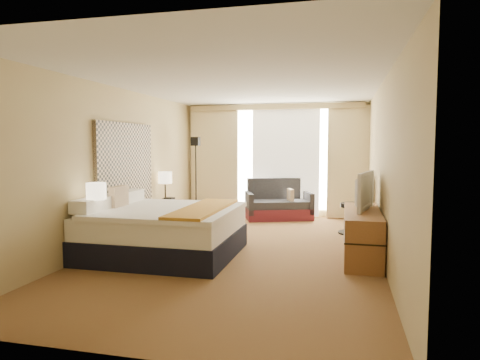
% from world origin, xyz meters
% --- Properties ---
extents(floor, '(4.20, 7.00, 0.02)m').
position_xyz_m(floor, '(0.00, 0.00, 0.00)').
color(floor, '#562518').
rests_on(floor, ground).
extents(ceiling, '(4.20, 7.00, 0.02)m').
position_xyz_m(ceiling, '(0.00, 0.00, 2.60)').
color(ceiling, silver).
rests_on(ceiling, wall_back).
extents(wall_back, '(4.20, 0.02, 2.60)m').
position_xyz_m(wall_back, '(0.00, 3.50, 1.30)').
color(wall_back, tan).
rests_on(wall_back, ground).
extents(wall_front, '(4.20, 0.02, 2.60)m').
position_xyz_m(wall_front, '(0.00, -3.50, 1.30)').
color(wall_front, tan).
rests_on(wall_front, ground).
extents(wall_left, '(0.02, 7.00, 2.60)m').
position_xyz_m(wall_left, '(-2.10, 0.00, 1.30)').
color(wall_left, tan).
rests_on(wall_left, ground).
extents(wall_right, '(0.02, 7.00, 2.60)m').
position_xyz_m(wall_right, '(2.10, 0.00, 1.30)').
color(wall_right, tan).
rests_on(wall_right, ground).
extents(headboard, '(0.06, 1.85, 1.50)m').
position_xyz_m(headboard, '(-2.06, 0.20, 1.28)').
color(headboard, black).
rests_on(headboard, wall_left).
extents(nightstand_left, '(0.45, 0.52, 0.55)m').
position_xyz_m(nightstand_left, '(-1.87, -1.05, 0.28)').
color(nightstand_left, brown).
rests_on(nightstand_left, floor).
extents(nightstand_right, '(0.45, 0.52, 0.55)m').
position_xyz_m(nightstand_right, '(-1.87, 1.45, 0.28)').
color(nightstand_right, brown).
rests_on(nightstand_right, floor).
extents(media_dresser, '(0.50, 1.80, 0.70)m').
position_xyz_m(media_dresser, '(1.83, 0.00, 0.35)').
color(media_dresser, brown).
rests_on(media_dresser, floor).
extents(window, '(2.30, 0.02, 2.30)m').
position_xyz_m(window, '(0.25, 3.47, 1.32)').
color(window, white).
rests_on(window, wall_back).
extents(curtains, '(4.12, 0.19, 2.56)m').
position_xyz_m(curtains, '(-0.00, 3.39, 1.41)').
color(curtains, beige).
rests_on(curtains, floor).
extents(bed, '(2.12, 1.94, 1.03)m').
position_xyz_m(bed, '(-1.06, -0.54, 0.38)').
color(bed, black).
rests_on(bed, floor).
extents(loveseat, '(1.61, 1.21, 0.90)m').
position_xyz_m(loveseat, '(0.15, 3.04, 0.30)').
color(loveseat, '#581922').
rests_on(loveseat, floor).
extents(floor_lamp, '(0.23, 0.23, 1.83)m').
position_xyz_m(floor_lamp, '(-1.57, 2.38, 1.29)').
color(floor_lamp, black).
rests_on(floor_lamp, floor).
extents(desk_chair, '(0.56, 0.56, 1.13)m').
position_xyz_m(desk_chair, '(1.81, 1.72, 0.50)').
color(desk_chair, black).
rests_on(desk_chair, floor).
extents(lamp_left, '(0.27, 0.27, 0.58)m').
position_xyz_m(lamp_left, '(-1.82, -1.09, 1.00)').
color(lamp_left, black).
rests_on(lamp_left, nightstand_left).
extents(lamp_right, '(0.27, 0.27, 0.57)m').
position_xyz_m(lamp_right, '(-1.92, 1.52, 0.99)').
color(lamp_right, black).
rests_on(lamp_right, nightstand_right).
extents(tissue_box, '(0.14, 0.14, 0.11)m').
position_xyz_m(tissue_box, '(-1.86, -1.00, 0.60)').
color(tissue_box, '#85A9CE').
rests_on(tissue_box, nightstand_left).
extents(telephone, '(0.20, 0.17, 0.07)m').
position_xyz_m(telephone, '(-1.79, 1.43, 0.58)').
color(telephone, black).
rests_on(telephone, nightstand_right).
extents(television, '(0.35, 0.98, 0.56)m').
position_xyz_m(television, '(1.78, 0.10, 0.98)').
color(television, black).
rests_on(television, media_dresser).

